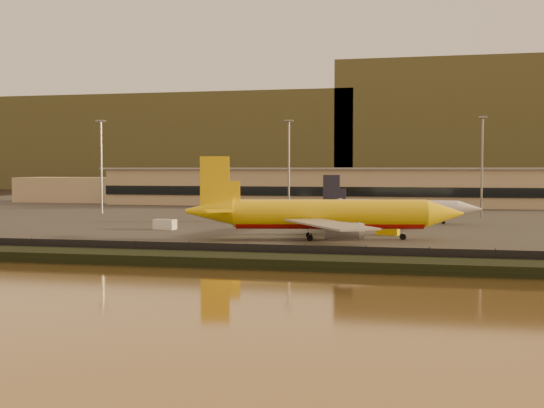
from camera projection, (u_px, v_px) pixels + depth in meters
The scene contains 11 objects.
ground at pixel (255, 250), 104.66m from camera, with size 900.00×900.00×0.00m, color black.
embankment at pixel (224, 260), 88.04m from camera, with size 320.00×7.00×1.40m, color black.
tarmac at pixel (332, 211), 197.37m from camera, with size 320.00×220.00×0.20m, color #2D2D2D.
perimeter_fence at pixel (232, 252), 91.91m from camera, with size 300.00×0.05×2.20m, color black.
terminal_building at pixel (301, 187), 229.94m from camera, with size 202.00×25.00×12.60m.
apron_light_masts at pixel (381, 156), 173.85m from camera, with size 152.20×12.20×25.40m.
distant_hills at pixel (348, 139), 439.22m from camera, with size 470.00×160.00×70.00m.
dhl_cargo_jet at pixel (324, 215), 117.66m from camera, with size 48.03×46.35×14.40m.
white_narrowbody_jet at pixel (395, 209), 154.05m from camera, with size 37.71×36.62×10.83m.
gse_vehicle_yellow at pixel (388, 230), 126.09m from camera, with size 4.11×1.85×1.85m, color yellow.
gse_vehicle_white at pixel (165, 224), 137.62m from camera, with size 4.51×2.03×2.03m, color white.
Camera 1 is at (24.69, -101.22, 12.53)m, focal length 45.00 mm.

